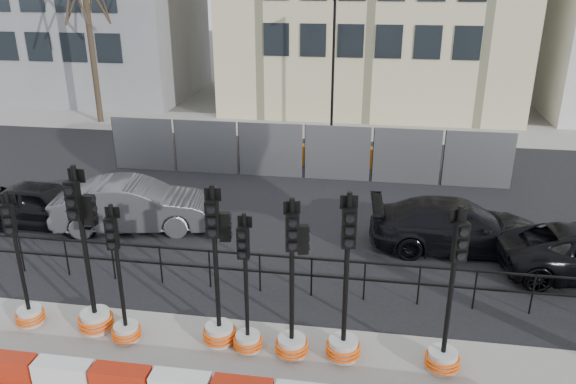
% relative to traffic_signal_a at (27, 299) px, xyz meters
% --- Properties ---
extents(ground, '(120.00, 120.00, 0.00)m').
position_rel_traffic_signal_a_xyz_m(ground, '(4.57, 0.81, -0.63)').
color(ground, '#51514C').
rests_on(ground, ground).
extents(road, '(40.00, 14.00, 0.03)m').
position_rel_traffic_signal_a_xyz_m(road, '(4.57, 7.81, -0.61)').
color(road, black).
rests_on(road, ground).
extents(sidewalk_far, '(40.00, 4.00, 0.02)m').
position_rel_traffic_signal_a_xyz_m(sidewalk_far, '(4.57, 16.81, -0.62)').
color(sidewalk_far, gray).
rests_on(sidewalk_far, ground).
extents(kerb_railing, '(18.00, 0.04, 1.00)m').
position_rel_traffic_signal_a_xyz_m(kerb_railing, '(4.57, 2.01, 0.06)').
color(kerb_railing, black).
rests_on(kerb_railing, ground).
extents(heras_fencing, '(14.33, 1.72, 2.00)m').
position_rel_traffic_signal_a_xyz_m(heras_fencing, '(4.08, 10.52, 0.08)').
color(heras_fencing, gray).
rests_on(heras_fencing, ground).
extents(lamp_post_far, '(0.12, 0.56, 6.00)m').
position_rel_traffic_signal_a_xyz_m(lamp_post_far, '(5.07, 15.79, 2.59)').
color(lamp_post_far, black).
rests_on(lamp_post_far, ground).
extents(traffic_signal_a, '(0.60, 0.60, 3.05)m').
position_rel_traffic_signal_a_xyz_m(traffic_signal_a, '(0.00, 0.00, 0.00)').
color(traffic_signal_a, silver).
rests_on(traffic_signal_a, ground).
extents(traffic_signal_b, '(0.72, 0.72, 3.65)m').
position_rel_traffic_signal_a_xyz_m(traffic_signal_b, '(1.50, 0.00, 0.24)').
color(traffic_signal_b, silver).
rests_on(traffic_signal_b, ground).
extents(traffic_signal_c, '(0.59, 0.59, 3.00)m').
position_rel_traffic_signal_a_xyz_m(traffic_signal_c, '(2.26, -0.22, -0.01)').
color(traffic_signal_c, silver).
rests_on(traffic_signal_c, ground).
extents(traffic_signal_d, '(0.67, 0.67, 3.42)m').
position_rel_traffic_signal_a_xyz_m(traffic_signal_d, '(4.16, -0.01, 0.19)').
color(traffic_signal_d, silver).
rests_on(traffic_signal_d, ground).
extents(traffic_signal_e, '(0.58, 0.58, 2.95)m').
position_rel_traffic_signal_a_xyz_m(traffic_signal_e, '(4.76, -0.14, -0.02)').
color(traffic_signal_e, silver).
rests_on(traffic_signal_e, ground).
extents(traffic_signal_f, '(0.65, 0.65, 3.32)m').
position_rel_traffic_signal_a_xyz_m(traffic_signal_f, '(5.65, -0.17, 0.16)').
color(traffic_signal_f, silver).
rests_on(traffic_signal_f, ground).
extents(traffic_signal_g, '(0.68, 0.68, 3.47)m').
position_rel_traffic_signal_a_xyz_m(traffic_signal_g, '(6.64, -0.10, 0.09)').
color(traffic_signal_g, silver).
rests_on(traffic_signal_g, ground).
extents(traffic_signal_h, '(0.66, 0.66, 3.35)m').
position_rel_traffic_signal_a_xyz_m(traffic_signal_h, '(8.51, -0.15, 0.06)').
color(traffic_signal_h, silver).
rests_on(traffic_signal_h, ground).
extents(car_a, '(1.77, 3.97, 1.32)m').
position_rel_traffic_signal_a_xyz_m(car_a, '(-2.35, 4.65, 0.03)').
color(car_a, black).
rests_on(car_a, ground).
extents(car_b, '(3.23, 5.04, 1.47)m').
position_rel_traffic_signal_a_xyz_m(car_b, '(0.29, 4.87, 0.11)').
color(car_b, '#47474C').
rests_on(car_b, ground).
extents(car_c, '(2.45, 4.87, 1.35)m').
position_rel_traffic_signal_a_xyz_m(car_c, '(9.35, 4.99, 0.04)').
color(car_c, black).
rests_on(car_c, ground).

